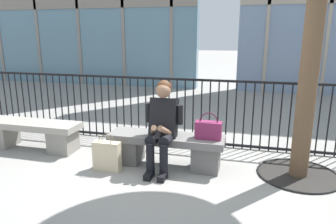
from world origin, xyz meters
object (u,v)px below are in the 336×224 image
at_px(stone_bench, 166,147).
at_px(handbag_on_bench, 208,130).
at_px(shopping_bag, 107,156).
at_px(stone_bench_far, 32,132).
at_px(seated_person_with_phone, 162,123).

distance_m(stone_bench, handbag_on_bench, 0.65).
relative_size(stone_bench, shopping_bag, 3.12).
bearing_deg(stone_bench, shopping_bag, -153.84).
bearing_deg(handbag_on_bench, shopping_bag, -165.10).
distance_m(shopping_bag, stone_bench_far, 1.58).
bearing_deg(shopping_bag, seated_person_with_phone, 17.94).
distance_m(handbag_on_bench, stone_bench_far, 2.85).
relative_size(seated_person_with_phone, shopping_bag, 2.37).
relative_size(seated_person_with_phone, handbag_on_bench, 3.39).
bearing_deg(stone_bench, stone_bench_far, 177.68).
xyz_separation_m(handbag_on_bench, stone_bench_far, (-2.83, 0.10, -0.30)).
xyz_separation_m(stone_bench, shopping_bag, (-0.73, -0.36, -0.06)).
distance_m(seated_person_with_phone, handbag_on_bench, 0.62).
height_order(handbag_on_bench, shopping_bag, handbag_on_bench).
bearing_deg(stone_bench_far, shopping_bag, -16.49).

